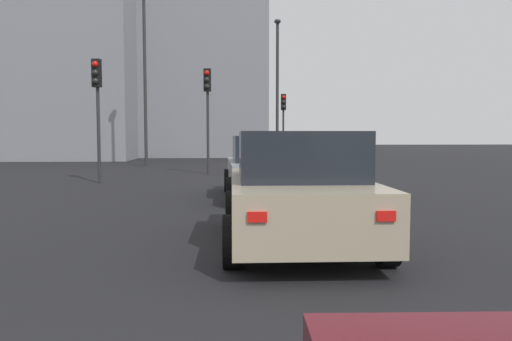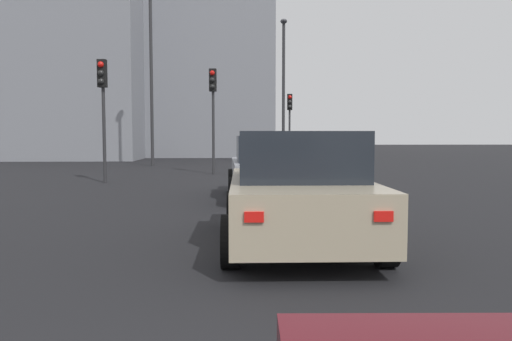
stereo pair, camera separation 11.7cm
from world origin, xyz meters
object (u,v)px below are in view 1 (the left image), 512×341
object	(u,v)px
car_silver_left_lead	(265,168)
car_beige_left_second	(297,191)
street_lamp_far	(145,67)
street_lamp_kerbside	(277,80)
traffic_light_far_left	(283,113)
traffic_light_near_left	(97,94)
traffic_light_near_right	(207,99)

from	to	relation	value
car_silver_left_lead	car_beige_left_second	xyz separation A→B (m)	(-5.42, -0.03, 0.03)
street_lamp_far	car_silver_left_lead	bearing A→B (deg)	-159.09
car_beige_left_second	street_lamp_kerbside	distance (m)	20.22
traffic_light_far_left	street_lamp_kerbside	size ratio (longest dim) A/B	0.50
car_beige_left_second	street_lamp_far	bearing A→B (deg)	16.09
car_beige_left_second	traffic_light_far_left	xyz separation A→B (m)	(21.00, -2.28, 2.03)
car_silver_left_lead	traffic_light_near_left	distance (m)	6.92
traffic_light_near_left	car_silver_left_lead	bearing A→B (deg)	57.51
car_silver_left_lead	traffic_light_far_left	xyz separation A→B (m)	(15.59, -2.31, 2.06)
traffic_light_near_left	street_lamp_kerbside	bearing A→B (deg)	151.95
car_beige_left_second	traffic_light_near_left	xyz separation A→B (m)	(9.52, 5.17, 2.13)
street_lamp_kerbside	traffic_light_near_left	bearing A→B (deg)	145.84
street_lamp_kerbside	street_lamp_far	size ratio (longest dim) A/B	0.90
traffic_light_near_left	traffic_light_far_left	world-z (taller)	traffic_light_near_left
traffic_light_near_left	street_lamp_far	size ratio (longest dim) A/B	0.47
car_beige_left_second	traffic_light_near_right	distance (m)	13.44
traffic_light_near_left	traffic_light_near_right	size ratio (longest dim) A/B	0.95
street_lamp_kerbside	traffic_light_near_right	bearing A→B (deg)	152.09
traffic_light_near_right	street_lamp_kerbside	distance (m)	7.67
traffic_light_near_right	street_lamp_kerbside	size ratio (longest dim) A/B	0.55
car_silver_left_lead	traffic_light_near_left	bearing A→B (deg)	50.38
traffic_light_near_right	street_lamp_far	distance (m)	6.64
car_silver_left_lead	street_lamp_far	distance (m)	14.67
car_beige_left_second	street_lamp_far	distance (m)	19.67
traffic_light_near_right	traffic_light_near_left	bearing A→B (deg)	-36.19
street_lamp_kerbside	car_beige_left_second	bearing A→B (deg)	174.80
street_lamp_kerbside	street_lamp_far	bearing A→B (deg)	100.32
car_beige_left_second	traffic_light_near_right	bearing A→B (deg)	8.35
traffic_light_near_left	traffic_light_near_right	bearing A→B (deg)	142.51
traffic_light_near_right	traffic_light_far_left	bearing A→B (deg)	160.46
car_beige_left_second	traffic_light_near_right	world-z (taller)	traffic_light_near_right
car_silver_left_lead	traffic_light_near_left	world-z (taller)	traffic_light_near_left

